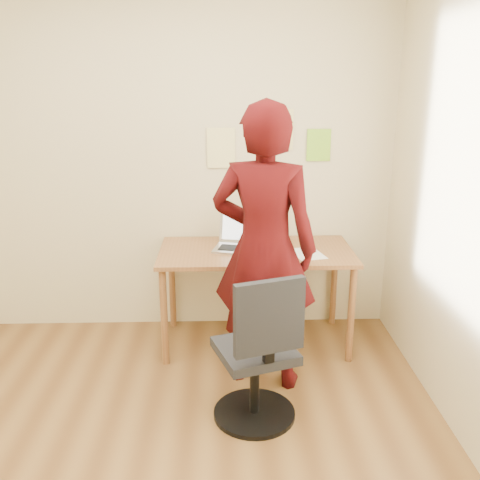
{
  "coord_description": "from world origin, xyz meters",
  "views": [
    {
      "loc": [
        0.45,
        -2.3,
        1.95
      ],
      "look_at": [
        0.55,
        0.95,
        0.95
      ],
      "focal_mm": 40.0,
      "sensor_mm": 36.0,
      "label": 1
    }
  ],
  "objects_px": {
    "desk": "(256,261)",
    "office_chair": "(259,360)",
    "phone": "(291,256)",
    "person": "(264,249)",
    "laptop": "(240,241)"
  },
  "relations": [
    {
      "from": "phone",
      "to": "desk",
      "type": "bearing_deg",
      "value": 145.22
    },
    {
      "from": "desk",
      "to": "laptop",
      "type": "height_order",
      "value": "laptop"
    },
    {
      "from": "desk",
      "to": "office_chair",
      "type": "bearing_deg",
      "value": -92.3
    },
    {
      "from": "laptop",
      "to": "phone",
      "type": "bearing_deg",
      "value": -18.54
    },
    {
      "from": "phone",
      "to": "person",
      "type": "height_order",
      "value": "person"
    },
    {
      "from": "laptop",
      "to": "person",
      "type": "distance_m",
      "value": 0.6
    },
    {
      "from": "laptop",
      "to": "person",
      "type": "relative_size",
      "value": 0.23
    },
    {
      "from": "desk",
      "to": "laptop",
      "type": "relative_size",
      "value": 3.39
    },
    {
      "from": "person",
      "to": "phone",
      "type": "bearing_deg",
      "value": -105.92
    },
    {
      "from": "laptop",
      "to": "person",
      "type": "bearing_deg",
      "value": -63.54
    },
    {
      "from": "office_chair",
      "to": "person",
      "type": "height_order",
      "value": "person"
    },
    {
      "from": "laptop",
      "to": "phone",
      "type": "xyz_separation_m",
      "value": [
        0.35,
        -0.22,
        -0.05
      ]
    },
    {
      "from": "phone",
      "to": "office_chair",
      "type": "xyz_separation_m",
      "value": [
        -0.27,
        -0.82,
        -0.34
      ]
    },
    {
      "from": "laptop",
      "to": "phone",
      "type": "distance_m",
      "value": 0.41
    },
    {
      "from": "phone",
      "to": "person",
      "type": "distance_m",
      "value": 0.45
    }
  ]
}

